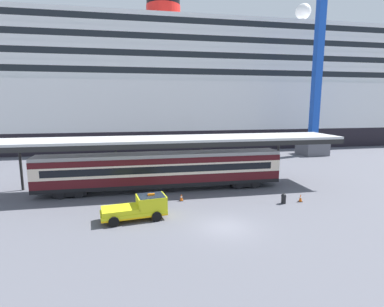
{
  "coord_description": "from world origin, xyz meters",
  "views": [
    {
      "loc": [
        -6.58,
        -20.7,
        9.31
      ],
      "look_at": [
        -1.13,
        7.52,
        4.5
      ],
      "focal_mm": 28.06,
      "sensor_mm": 36.0,
      "label": 1
    }
  ],
  "objects_px": {
    "service_truck": "(140,207)",
    "traffic_cone_near": "(300,198)",
    "quay_bollard": "(284,198)",
    "cruise_ship": "(137,90)",
    "train_carriage": "(162,169)",
    "dockside_crane": "(320,68)",
    "traffic_cone_mid": "(181,197)"
  },
  "relations": [
    {
      "from": "train_carriage",
      "to": "traffic_cone_near",
      "type": "relative_size",
      "value": 33.43
    },
    {
      "from": "service_truck",
      "to": "traffic_cone_mid",
      "type": "xyz_separation_m",
      "value": [
        4.0,
        3.85,
        -0.65
      ]
    },
    {
      "from": "quay_bollard",
      "to": "traffic_cone_mid",
      "type": "bearing_deg",
      "value": 164.57
    },
    {
      "from": "cruise_ship",
      "to": "traffic_cone_near",
      "type": "relative_size",
      "value": 184.53
    },
    {
      "from": "cruise_ship",
      "to": "service_truck",
      "type": "relative_size",
      "value": 26.14
    },
    {
      "from": "dockside_crane",
      "to": "traffic_cone_near",
      "type": "bearing_deg",
      "value": -125.38
    },
    {
      "from": "traffic_cone_mid",
      "to": "quay_bollard",
      "type": "bearing_deg",
      "value": -15.43
    },
    {
      "from": "traffic_cone_near",
      "to": "traffic_cone_mid",
      "type": "xyz_separation_m",
      "value": [
        -11.17,
        2.42,
        -0.04
      ]
    },
    {
      "from": "service_truck",
      "to": "quay_bollard",
      "type": "xyz_separation_m",
      "value": [
        13.34,
        1.27,
        -0.47
      ]
    },
    {
      "from": "service_truck",
      "to": "dockside_crane",
      "type": "xyz_separation_m",
      "value": [
        32.35,
        25.62,
        14.47
      ]
    },
    {
      "from": "traffic_cone_near",
      "to": "dockside_crane",
      "type": "bearing_deg",
      "value": 54.62
    },
    {
      "from": "service_truck",
      "to": "dockside_crane",
      "type": "bearing_deg",
      "value": 38.38
    },
    {
      "from": "traffic_cone_near",
      "to": "quay_bollard",
      "type": "bearing_deg",
      "value": -175.12
    },
    {
      "from": "train_carriage",
      "to": "traffic_cone_mid",
      "type": "distance_m",
      "value": 4.6
    },
    {
      "from": "traffic_cone_near",
      "to": "dockside_crane",
      "type": "distance_m",
      "value": 33.28
    },
    {
      "from": "train_carriage",
      "to": "cruise_ship",
      "type": "bearing_deg",
      "value": 92.99
    },
    {
      "from": "train_carriage",
      "to": "traffic_cone_near",
      "type": "distance_m",
      "value": 14.26
    },
    {
      "from": "service_truck",
      "to": "quay_bollard",
      "type": "bearing_deg",
      "value": 5.45
    },
    {
      "from": "cruise_ship",
      "to": "quay_bollard",
      "type": "relative_size",
      "value": 147.99
    },
    {
      "from": "dockside_crane",
      "to": "quay_bollard",
      "type": "relative_size",
      "value": 52.25
    },
    {
      "from": "traffic_cone_near",
      "to": "service_truck",
      "type": "bearing_deg",
      "value": -174.62
    },
    {
      "from": "traffic_cone_near",
      "to": "cruise_ship",
      "type": "bearing_deg",
      "value": 108.17
    },
    {
      "from": "traffic_cone_near",
      "to": "traffic_cone_mid",
      "type": "height_order",
      "value": "traffic_cone_near"
    },
    {
      "from": "cruise_ship",
      "to": "dockside_crane",
      "type": "height_order",
      "value": "dockside_crane"
    },
    {
      "from": "quay_bollard",
      "to": "train_carriage",
      "type": "bearing_deg",
      "value": 149.11
    },
    {
      "from": "cruise_ship",
      "to": "traffic_cone_near",
      "type": "bearing_deg",
      "value": -71.83
    },
    {
      "from": "service_truck",
      "to": "quay_bollard",
      "type": "height_order",
      "value": "service_truck"
    },
    {
      "from": "service_truck",
      "to": "traffic_cone_near",
      "type": "distance_m",
      "value": 15.25
    },
    {
      "from": "cruise_ship",
      "to": "traffic_cone_mid",
      "type": "relative_size",
      "value": 204.17
    },
    {
      "from": "service_truck",
      "to": "quay_bollard",
      "type": "distance_m",
      "value": 13.41
    },
    {
      "from": "traffic_cone_mid",
      "to": "dockside_crane",
      "type": "distance_m",
      "value": 38.81
    },
    {
      "from": "cruise_ship",
      "to": "traffic_cone_mid",
      "type": "distance_m",
      "value": 43.97
    }
  ]
}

